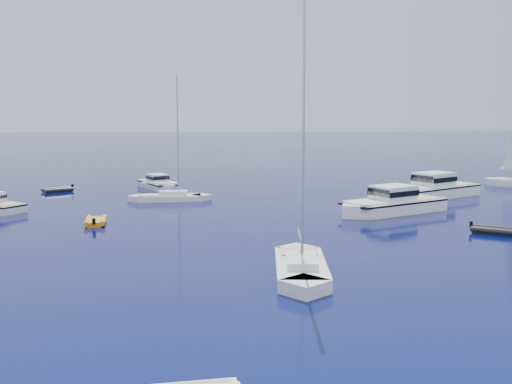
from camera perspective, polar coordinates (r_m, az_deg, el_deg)
ground at (r=27.49m, az=5.56°, el=-11.58°), size 400.00×400.00×0.00m
motor_cruiser_centre at (r=55.74m, az=11.93°, el=-1.84°), size 11.63×8.63×2.99m
motor_cruiser_distant at (r=66.18m, az=15.41°, el=-0.46°), size 12.15×9.67×3.17m
motor_cruiser_horizon at (r=71.38m, az=-8.71°, el=0.31°), size 5.67×8.05×2.05m
sailboat_fore at (r=35.00m, az=4.03°, el=-7.33°), size 3.49×10.55×15.25m
sailboat_centre at (r=62.09m, az=-7.69°, el=-0.77°), size 8.54×2.61×12.40m
tender_yellow at (r=50.92m, az=-14.12°, el=-2.80°), size 2.24×3.54×0.95m
tender_grey_near at (r=48.87m, az=20.47°, el=-3.49°), size 3.66×3.27×0.95m
tender_grey_far at (r=70.87m, az=-17.28°, el=-0.01°), size 3.71×3.26×0.95m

